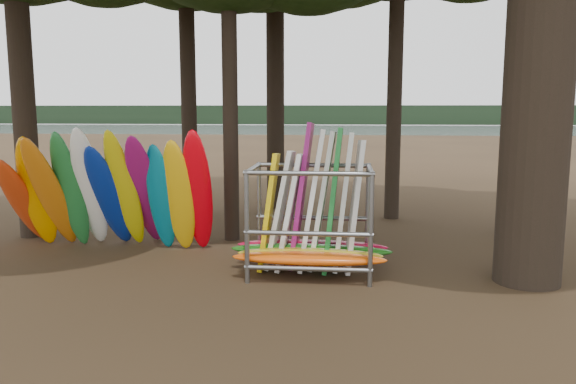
# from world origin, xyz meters

# --- Properties ---
(ground) EXTENTS (120.00, 120.00, 0.00)m
(ground) POSITION_xyz_m (0.00, 0.00, 0.00)
(ground) COLOR #47331E
(ground) RESTS_ON ground
(lake) EXTENTS (160.00, 160.00, 0.00)m
(lake) POSITION_xyz_m (0.00, 60.00, 0.00)
(lake) COLOR gray
(lake) RESTS_ON ground
(far_shore) EXTENTS (160.00, 4.00, 4.00)m
(far_shore) POSITION_xyz_m (0.00, 110.00, 2.00)
(far_shore) COLOR black
(far_shore) RESTS_ON ground
(kayak_row) EXTENTS (4.97, 2.25, 2.95)m
(kayak_row) POSITION_xyz_m (-3.63, 1.62, 1.29)
(kayak_row) COLOR red
(kayak_row) RESTS_ON ground
(storage_rack) EXTENTS (3.19, 1.52, 2.92)m
(storage_rack) POSITION_xyz_m (1.17, 0.24, 0.98)
(storage_rack) COLOR slate
(storage_rack) RESTS_ON ground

